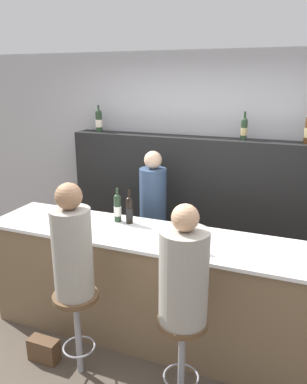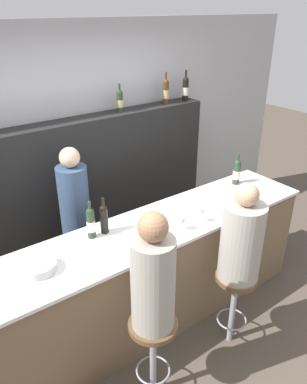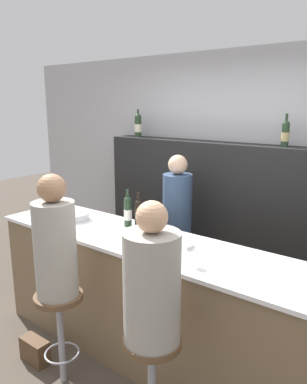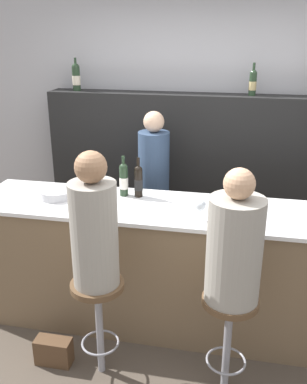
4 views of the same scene
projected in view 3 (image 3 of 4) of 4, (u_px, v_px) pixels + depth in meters
name	position (u px, v px, depth m)	size (l,w,h in m)	color
ground_plane	(136.00, 384.00, 2.82)	(16.00, 16.00, 0.00)	#4C4238
wall_back	(244.00, 179.00, 3.88)	(6.40, 0.05, 2.60)	#B2B2B7
bar_counter	(161.00, 305.00, 2.95)	(3.19, 0.68, 1.02)	brown
back_bar_cabinet	(232.00, 226.00, 3.81)	(3.00, 0.28, 1.69)	black
wine_bottle_counter_0	(128.00, 211.00, 3.22)	(0.07, 0.07, 0.32)	#233823
wine_bottle_counter_1	(138.00, 214.00, 3.15)	(0.07, 0.07, 0.32)	black
wine_bottle_backbar_0	(138.00, 125.00, 4.32)	(0.08, 0.08, 0.31)	#233823
wine_bottle_backbar_1	(285.00, 133.00, 3.31)	(0.07, 0.07, 0.29)	#233823
wine_glass_0	(163.00, 242.00, 2.58)	(0.08, 0.08, 0.15)	silver
wine_glass_1	(191.00, 249.00, 2.45)	(0.06, 0.06, 0.15)	silver
metal_bowl	(75.00, 216.00, 3.43)	(0.26, 0.26, 0.06)	#B7B7BC
bar_stool_left	(60.00, 315.00, 2.73)	(0.35, 0.35, 0.72)	gray
guest_seated_left	(55.00, 243.00, 2.61)	(0.30, 0.30, 0.88)	gray
bar_stool_right	(152.00, 363.00, 2.22)	(0.35, 0.35, 0.72)	gray
guest_seated_right	(152.00, 283.00, 2.10)	(0.33, 0.33, 0.83)	gray
bartender	(177.00, 240.00, 3.68)	(0.28, 0.28, 1.60)	#334766
handbag	(35.00, 350.00, 3.05)	(0.26, 0.12, 0.20)	#513823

